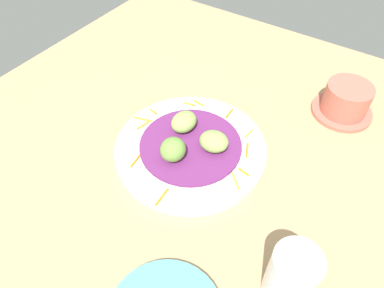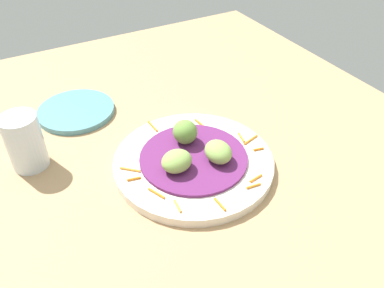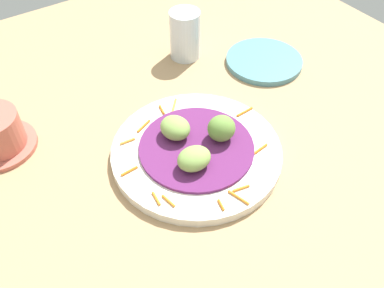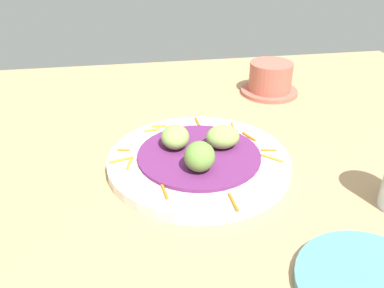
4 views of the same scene
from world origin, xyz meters
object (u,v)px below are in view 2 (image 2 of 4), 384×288
Objects in this scene: guac_scoop_left at (177,161)px; guac_scoop_center at (218,152)px; side_plate_small at (76,111)px; water_glass at (25,142)px; main_plate at (193,162)px; guac_scoop_right at (186,132)px.

guac_scoop_center is at bearing 170.27° from guac_scoop_left.
side_plate_small is 1.56× the size of water_glass.
guac_scoop_center reaches higher than main_plate.
main_plate is at bearing -39.73° from guac_scoop_center.
guac_scoop_left reaches higher than main_plate.
main_plate is 2.77× the size of water_glass.
water_glass is (20.69, -15.66, 1.09)cm from guac_scoop_left.
water_glass is at bearing -31.21° from guac_scoop_center.
water_glass is at bearing -21.62° from guac_scoop_right.
guac_scoop_right reaches higher than guac_scoop_left.
main_plate is 5.50cm from guac_scoop_right.
guac_scoop_center is (-7.19, 1.23, -0.03)cm from guac_scoop_left.
guac_scoop_right is 27.28cm from water_glass.
side_plate_small is at bearing -71.36° from guac_scoop_left.
water_glass is (27.89, -16.90, 1.12)cm from guac_scoop_center.
water_glass is at bearing -37.12° from guac_scoop_left.
guac_scoop_right reaches higher than guac_scoop_center.
guac_scoop_right is 0.29× the size of side_plate_small.
guac_scoop_right is at bearing -69.73° from guac_scoop_center.
side_plate_small is at bearing -63.09° from main_plate.
water_glass reaches higher than guac_scoop_right.
guac_scoop_left is 1.15× the size of guac_scoop_right.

